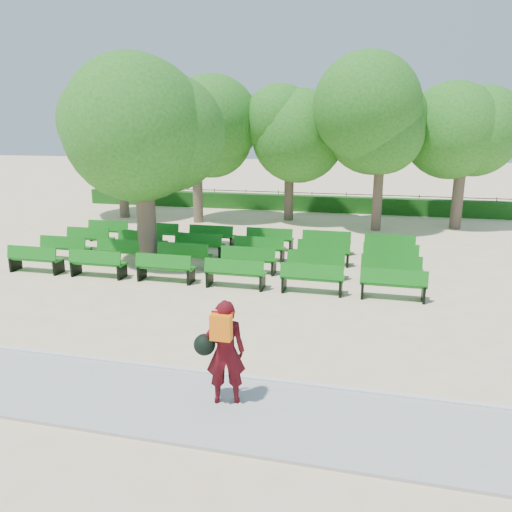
{
  "coord_description": "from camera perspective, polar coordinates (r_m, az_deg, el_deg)",
  "views": [
    {
      "loc": [
        4.76,
        -14.69,
        4.76
      ],
      "look_at": [
        1.4,
        -1.0,
        1.1
      ],
      "focal_mm": 35.0,
      "sensor_mm": 36.0,
      "label": 1
    }
  ],
  "objects": [
    {
      "name": "tree_among",
      "position": [
        17.46,
        -13.01,
        14.88
      ],
      "size": [
        5.21,
        5.21,
        7.35
      ],
      "color": "brown",
      "rests_on": "ground"
    },
    {
      "name": "tree_line",
      "position": [
        25.59,
        2.83,
        3.82
      ],
      "size": [
        21.8,
        6.8,
        7.04
      ],
      "primitive_type": null,
      "color": "#29701E",
      "rests_on": "ground"
    },
    {
      "name": "curb",
      "position": [
        10.77,
        -14.36,
        -11.86
      ],
      "size": [
        30.0,
        0.12,
        0.1
      ],
      "primitive_type": "cube",
      "color": "silver",
      "rests_on": "ground"
    },
    {
      "name": "bench_array",
      "position": [
        17.87,
        -3.81,
        -0.61
      ],
      "size": [
        1.87,
        0.68,
        1.16
      ],
      "rotation": [
        0.0,
        0.0,
        0.06
      ],
      "color": "#137217",
      "rests_on": "ground"
    },
    {
      "name": "person",
      "position": [
        8.73,
        -3.73,
        -10.71
      ],
      "size": [
        0.94,
        0.63,
        1.89
      ],
      "rotation": [
        0.0,
        0.0,
        3.44
      ],
      "color": "#450910",
      "rests_on": "ground"
    },
    {
      "name": "ground",
      "position": [
        16.16,
        -3.99,
        -2.61
      ],
      "size": [
        120.0,
        120.0,
        0.0
      ],
      "primitive_type": "plane",
      "color": "beige"
    },
    {
      "name": "fence",
      "position": [
        29.86,
        4.45,
        5.34
      ],
      "size": [
        26.0,
        0.1,
        1.02
      ],
      "primitive_type": null,
      "color": "black",
      "rests_on": "ground"
    },
    {
      "name": "paving",
      "position": [
        9.91,
        -17.54,
        -14.69
      ],
      "size": [
        30.0,
        2.2,
        0.06
      ],
      "primitive_type": "cube",
      "color": "#A4A5A0",
      "rests_on": "ground"
    },
    {
      "name": "hedge",
      "position": [
        29.4,
        4.34,
        6.08
      ],
      "size": [
        26.0,
        0.7,
        0.9
      ],
      "primitive_type": "cube",
      "color": "#164B13",
      "rests_on": "ground"
    }
  ]
}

